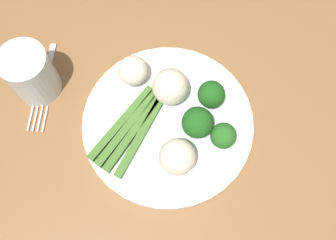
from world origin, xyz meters
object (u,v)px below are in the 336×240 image
Objects in this scene: broccoli_front_left at (198,122)px; fork at (44,88)px; broccoli_front at (223,136)px; cauliflower_back_right at (177,157)px; cauliflower_near_fork at (170,87)px; asparagus_bundle at (131,129)px; broccoli_right at (211,95)px; dining_table at (185,149)px; water_glass at (32,71)px; plate at (168,123)px; cauliflower_outer_edge at (133,71)px.

fork is at bearing 0.35° from broccoli_front_left.
broccoli_front is 0.88× the size of cauliflower_back_right.
broccoli_front is at bearing 170.39° from broccoli_front_left.
cauliflower_back_right is 0.11m from cauliflower_near_fork.
cauliflower_near_fork is at bearing -27.84° from broccoli_front.
asparagus_bundle is 2.95× the size of broccoli_right.
dining_table is 15.10× the size of water_glass.
asparagus_bundle is at bearing 66.26° from fork.
fork is (0.22, 0.00, -0.01)m from plate.
fork is at bearing 11.02° from broccoli_right.
broccoli_front_left reaches higher than dining_table.
plate is 2.98× the size of water_glass.
broccoli_front_left reaches higher than cauliflower_back_right.
broccoli_front_left reaches higher than asparagus_bundle.
cauliflower_back_right is 0.26m from fork.
broccoli_front is 0.53× the size of water_glass.
water_glass is (0.28, -0.00, -0.00)m from broccoli_front_left.
cauliflower_back_right is (0.01, 0.06, -0.01)m from broccoli_front_left.
broccoli_front_left is 1.07× the size of cauliflower_back_right.
cauliflower_near_fork is 0.63× the size of water_glass.
dining_table is 23.83× the size of cauliflower_near_fork.
asparagus_bundle is (0.08, 0.03, 0.12)m from dining_table.
broccoli_front is 0.04m from broccoli_front_left.
water_glass reaches higher than broccoli_right.
cauliflower_near_fork reaches higher than cauliflower_outer_edge.
cauliflower_back_right is at bearing 88.48° from asparagus_bundle.
broccoli_front is 0.32m from water_glass.
cauliflower_near_fork is (0.06, 0.01, -0.00)m from broccoli_right.
asparagus_bundle is 0.09m from cauliflower_near_fork.
cauliflower_outer_edge is (0.13, -0.01, -0.01)m from broccoli_right.
plate is at bearing 143.81° from cauliflower_outer_edge.
dining_table is at bearing 178.15° from plate.
plate reaches higher than fork.
water_glass reaches higher than asparagus_bundle.
broccoli_right is 0.89× the size of broccoli_front_left.
cauliflower_back_right reaches higher than broccoli_front.
cauliflower_back_right is at bearing 42.62° from broccoli_front.
asparagus_bundle is at bearing 106.85° from cauliflower_outer_edge.
dining_table is 8.89× the size of asparagus_bundle.
cauliflower_outer_edge reaches higher than asparagus_bundle.
dining_table is 0.16m from broccoli_front.
broccoli_front reaches higher than dining_table.
broccoli_front is at bearing 121.04° from broccoli_right.
cauliflower_near_fork is at bearing 169.32° from asparagus_bundle.
broccoli_right is 0.32× the size of fork.
cauliflower_near_fork reaches higher than dining_table.
cauliflower_near_fork is (0.10, -0.05, 0.00)m from broccoli_front.
cauliflower_back_right is at bearing 119.02° from plate.
cauliflower_back_right reaches higher than broccoli_right.
broccoli_front is at bearing -137.38° from cauliflower_back_right.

